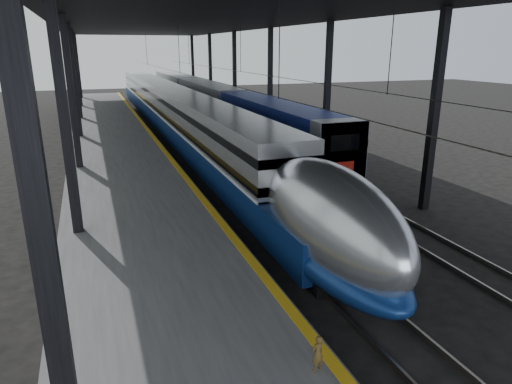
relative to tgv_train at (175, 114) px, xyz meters
name	(u,v)px	position (x,y,z in m)	size (l,w,h in m)	color
ground	(279,294)	(-2.00, -28.09, -1.87)	(160.00, 160.00, 0.00)	black
platform	(117,154)	(-5.50, -8.09, -1.37)	(6.00, 80.00, 1.00)	#4C4C4F
yellow_strip	(159,143)	(-2.70, -8.09, -0.87)	(0.30, 80.00, 0.01)	gold
rails	(230,151)	(2.50, -8.09, -1.79)	(6.52, 80.00, 0.16)	slate
canopy	(190,20)	(-0.10, -8.09, 7.24)	(18.00, 75.00, 9.47)	black
tgv_train	(175,114)	(0.00, 0.00, 0.00)	(2.80, 65.20, 4.01)	#B9BBC0
second_train	(210,102)	(5.00, 7.38, 0.07)	(2.78, 56.05, 3.83)	navy
child	(317,353)	(-3.12, -32.78, -0.46)	(0.30, 0.20, 0.83)	#4F3C1A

